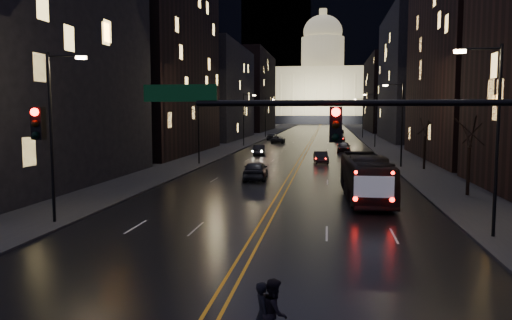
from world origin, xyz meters
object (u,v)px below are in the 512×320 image
at_px(pedestrian_a, 263,313).
at_px(oncoming_car_a, 255,170).
at_px(bus, 366,178).
at_px(oncoming_car_b, 259,150).
at_px(pedestrian_b, 274,312).
at_px(traffic_signal, 424,143).
at_px(receding_car_a, 321,157).

bearing_deg(pedestrian_a, oncoming_car_a, -12.05).
height_order(bus, oncoming_car_a, bus).
distance_m(oncoming_car_b, pedestrian_b, 55.89).
bearing_deg(pedestrian_a, traffic_signal, -85.29).
bearing_deg(pedestrian_a, pedestrian_b, -110.68).
bearing_deg(pedestrian_b, receding_car_a, -6.22).
relative_size(oncoming_car_a, oncoming_car_b, 1.14).
bearing_deg(receding_car_a, oncoming_car_a, -116.67).
bearing_deg(bus, traffic_signal, -92.62).
bearing_deg(bus, receding_car_a, 95.21).
distance_m(traffic_signal, bus, 20.19).
bearing_deg(oncoming_car_a, traffic_signal, 103.50).
bearing_deg(oncoming_car_a, bus, 131.30).
height_order(traffic_signal, oncoming_car_a, traffic_signal).
bearing_deg(oncoming_car_b, oncoming_car_a, 90.70).
distance_m(traffic_signal, oncoming_car_a, 30.33).
bearing_deg(bus, oncoming_car_a, 132.22).
relative_size(receding_car_a, pedestrian_b, 2.37).
xyz_separation_m(traffic_signal, pedestrian_b, (-3.91, -2.00, -4.23)).
bearing_deg(pedestrian_b, traffic_signal, -68.52).
bearing_deg(oncoming_car_a, pedestrian_a, 94.96).
bearing_deg(traffic_signal, pedestrian_a, -154.62).
xyz_separation_m(oncoming_car_b, pedestrian_b, (7.99, -55.32, 0.15)).
height_order(bus, oncoming_car_b, bus).
relative_size(traffic_signal, oncoming_car_b, 3.92).
height_order(oncoming_car_b, pedestrian_a, pedestrian_a).
relative_size(bus, pedestrian_b, 6.25).
height_order(bus, pedestrian_b, bus).
distance_m(oncoming_car_b, receding_car_a, 12.88).
xyz_separation_m(receding_car_a, pedestrian_a, (-0.84, -45.68, 0.14)).
height_order(oncoming_car_a, pedestrian_a, oncoming_car_a).
bearing_deg(traffic_signal, oncoming_car_a, 107.16).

